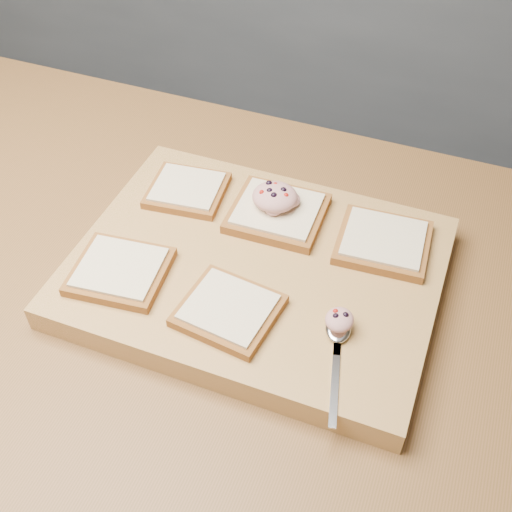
{
  "coord_description": "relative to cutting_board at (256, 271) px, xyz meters",
  "views": [
    {
      "loc": [
        0.22,
        -0.53,
        1.56
      ],
      "look_at": [
        0.01,
        0.02,
        0.95
      ],
      "focal_mm": 45.0,
      "sensor_mm": 36.0,
      "label": 1
    }
  ],
  "objects": [
    {
      "name": "bread_far_left",
      "position": [
        -0.15,
        0.09,
        0.03
      ],
      "size": [
        0.12,
        0.11,
        0.02
      ],
      "color": "brown",
      "rests_on": "cutting_board"
    },
    {
      "name": "back_counter",
      "position": [
        -0.01,
        1.41,
        -0.45
      ],
      "size": [
        3.6,
        0.62,
        0.94
      ],
      "color": "slate",
      "rests_on": "ground"
    },
    {
      "name": "bread_near_left",
      "position": [
        -0.16,
        -0.09,
        0.03
      ],
      "size": [
        0.13,
        0.12,
        0.02
      ],
      "color": "brown",
      "rests_on": "cutting_board"
    },
    {
      "name": "tuna_salad_dollop",
      "position": [
        -0.01,
        0.1,
        0.05
      ],
      "size": [
        0.06,
        0.06,
        0.03
      ],
      "color": "tan",
      "rests_on": "bread_far_center"
    },
    {
      "name": "bread_far_center",
      "position": [
        -0.0,
        0.09,
        0.03
      ],
      "size": [
        0.13,
        0.12,
        0.02
      ],
      "color": "brown",
      "rests_on": "cutting_board"
    },
    {
      "name": "bread_near_center",
      "position": [
        0.0,
        -0.1,
        0.03
      ],
      "size": [
        0.13,
        0.12,
        0.02
      ],
      "color": "brown",
      "rests_on": "cutting_board"
    },
    {
      "name": "cutting_board",
      "position": [
        0.0,
        0.0,
        0.0
      ],
      "size": [
        0.48,
        0.37,
        0.04
      ],
      "primitive_type": "cube",
      "color": "tan",
      "rests_on": "island_counter"
    },
    {
      "name": "spoon",
      "position": [
        0.14,
        -0.08,
        0.02
      ],
      "size": [
        0.06,
        0.16,
        0.01
      ],
      "color": "silver",
      "rests_on": "cutting_board"
    },
    {
      "name": "island_counter",
      "position": [
        -0.01,
        -0.02,
        -0.47
      ],
      "size": [
        2.0,
        0.8,
        0.9
      ],
      "color": "slate",
      "rests_on": "ground"
    },
    {
      "name": "spoon_salad",
      "position": [
        0.13,
        -0.07,
        0.04
      ],
      "size": [
        0.03,
        0.04,
        0.02
      ],
      "color": "tan",
      "rests_on": "spoon"
    },
    {
      "name": "bread_far_right",
      "position": [
        0.15,
        0.09,
        0.03
      ],
      "size": [
        0.13,
        0.12,
        0.02
      ],
      "color": "brown",
      "rests_on": "cutting_board"
    }
  ]
}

